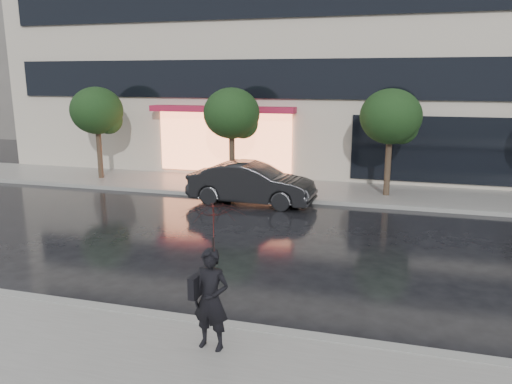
% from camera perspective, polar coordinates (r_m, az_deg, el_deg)
% --- Properties ---
extents(ground, '(120.00, 120.00, 0.00)m').
position_cam_1_polar(ground, '(10.17, -4.64, -12.47)').
color(ground, black).
rests_on(ground, ground).
extents(sidewalk_far, '(60.00, 3.50, 0.12)m').
position_cam_1_polar(sidewalk_far, '(19.60, 5.86, 0.21)').
color(sidewalk_far, slate).
rests_on(sidewalk_far, ground).
extents(curb_near, '(60.00, 0.25, 0.14)m').
position_cam_1_polar(curb_near, '(9.31, -6.87, -14.58)').
color(curb_near, gray).
rests_on(curb_near, ground).
extents(curb_far, '(60.00, 0.25, 0.14)m').
position_cam_1_polar(curb_far, '(17.92, 4.87, -0.94)').
color(curb_far, gray).
rests_on(curb_far, ground).
extents(bg_building_left, '(14.00, 10.00, 12.00)m').
position_cam_1_polar(bg_building_left, '(46.66, -27.05, 13.61)').
color(bg_building_left, '#59544F').
rests_on(bg_building_left, ground).
extents(tree_far_west, '(2.20, 2.20, 3.99)m').
position_cam_1_polar(tree_far_west, '(22.31, -17.57, 8.67)').
color(tree_far_west, '#33261C').
rests_on(tree_far_west, ground).
extents(tree_mid_west, '(2.20, 2.20, 3.99)m').
position_cam_1_polar(tree_mid_west, '(19.68, -2.61, 8.75)').
color(tree_mid_west, '#33261C').
rests_on(tree_mid_west, ground).
extents(tree_mid_east, '(2.20, 2.20, 3.99)m').
position_cam_1_polar(tree_mid_east, '(18.67, 15.32, 8.09)').
color(tree_mid_east, '#33261C').
rests_on(tree_mid_east, ground).
extents(parked_car, '(4.49, 1.74, 1.46)m').
position_cam_1_polar(parked_car, '(17.49, -0.50, 0.98)').
color(parked_car, black).
rests_on(parked_car, ground).
extents(pedestrian_with_umbrella, '(1.08, 1.10, 2.40)m').
position_cam_1_polar(pedestrian_with_umbrella, '(7.75, -5.04, -6.99)').
color(pedestrian_with_umbrella, black).
rests_on(pedestrian_with_umbrella, sidewalk_near).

